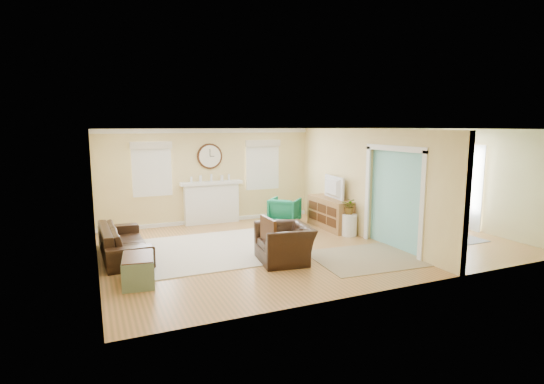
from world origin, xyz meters
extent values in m
plane|color=olive|center=(0.00, 0.00, 0.00)|extent=(9.00, 9.00, 0.00)
cube|color=#D6B978|center=(0.00, 3.00, 1.30)|extent=(9.00, 0.02, 2.60)
cube|color=#D6B978|center=(0.00, -3.00, 1.30)|extent=(9.00, 0.02, 2.60)
cube|color=#D6B978|center=(-4.50, 0.00, 1.30)|extent=(0.02, 6.00, 2.60)
cube|color=#D6B978|center=(4.50, 0.00, 1.30)|extent=(0.02, 6.00, 2.60)
cube|color=white|center=(0.00, 0.00, 2.60)|extent=(9.00, 6.00, 0.02)
cube|color=#D6B978|center=(1.50, 1.40, 1.30)|extent=(0.12, 3.20, 2.60)
cube|color=#D6B978|center=(1.50, -2.50, 1.30)|extent=(0.12, 1.00, 2.60)
cube|color=#D6B978|center=(1.50, -1.10, 2.40)|extent=(0.12, 1.80, 0.40)
cube|color=white|center=(1.43, -0.20, 1.10)|extent=(0.04, 0.12, 2.20)
cube|color=white|center=(1.43, -2.00, 1.10)|extent=(0.04, 0.12, 2.20)
cube|color=white|center=(1.43, -1.10, 2.20)|extent=(0.04, 1.92, 0.12)
cube|color=#7FCFD2|center=(1.57, 0.00, 1.30)|extent=(0.02, 6.00, 2.60)
cube|color=white|center=(-1.50, 2.88, 0.55)|extent=(1.50, 0.24, 1.10)
cube|color=white|center=(-1.50, 2.85, 1.13)|extent=(1.70, 0.30, 0.08)
cube|color=black|center=(-1.50, 2.98, 0.50)|extent=(0.85, 0.02, 0.75)
cube|color=gold|center=(-1.50, 2.87, 0.42)|extent=(0.85, 0.02, 0.62)
cylinder|color=#3F2410|center=(-1.50, 2.97, 1.85)|extent=(0.70, 0.06, 0.70)
cylinder|color=silver|center=(-1.50, 2.94, 1.85)|extent=(0.60, 0.01, 0.60)
cube|color=black|center=(-1.50, 2.93, 1.95)|extent=(0.02, 0.01, 0.20)
cube|color=black|center=(-1.44, 2.93, 1.85)|extent=(0.12, 0.01, 0.02)
cube|color=white|center=(-3.05, 2.98, 1.55)|extent=(0.90, 0.03, 1.30)
cube|color=white|center=(-3.05, 2.95, 1.55)|extent=(1.00, 0.04, 1.40)
cube|color=beige|center=(-3.05, 2.91, 2.18)|extent=(1.05, 0.10, 0.18)
cube|color=white|center=(0.05, 2.98, 1.55)|extent=(0.90, 0.03, 1.30)
cube|color=white|center=(0.05, 2.95, 1.55)|extent=(1.00, 0.04, 1.40)
cube|color=beige|center=(0.05, 2.91, 2.18)|extent=(1.05, 0.10, 0.18)
cube|color=white|center=(4.47, 0.00, 1.10)|extent=(0.03, 1.60, 2.10)
cube|color=white|center=(4.44, 0.00, 1.10)|extent=(0.03, 1.70, 2.20)
cylinder|color=gold|center=(3.00, 0.00, 2.45)|extent=(0.02, 0.02, 0.30)
sphere|color=white|center=(3.00, 0.00, 2.20)|extent=(0.30, 0.30, 0.30)
cube|color=beige|center=(-2.32, 0.36, 0.01)|extent=(3.33, 2.89, 0.02)
cube|color=gray|center=(0.54, -1.46, 0.01)|extent=(2.25, 1.88, 0.01)
cube|color=slate|center=(2.77, -0.12, 0.01)|extent=(2.35, 2.94, 0.01)
imported|color=black|center=(-3.98, 0.64, 0.32)|extent=(0.95, 2.25, 0.65)
imported|color=black|center=(-1.08, -0.97, 0.37)|extent=(1.12, 1.24, 0.73)
imported|color=#176152|center=(0.34, 2.05, 0.35)|extent=(1.09, 1.09, 0.71)
cube|color=gray|center=(-3.88, -1.06, 0.23)|extent=(0.61, 0.90, 0.47)
cube|color=#3F2410|center=(-3.88, -1.06, 0.48)|extent=(0.58, 0.85, 0.02)
cube|color=#956C44|center=(1.22, 1.07, 0.40)|extent=(0.53, 1.60, 0.80)
cube|color=#3F2410|center=(0.95, 0.59, 0.55)|extent=(0.01, 0.43, 0.22)
cube|color=#3F2410|center=(0.95, 0.59, 0.28)|extent=(0.01, 0.43, 0.22)
cube|color=#3F2410|center=(0.95, 1.07, 0.55)|extent=(0.01, 0.43, 0.22)
cube|color=#3F2410|center=(0.95, 1.07, 0.28)|extent=(0.01, 0.43, 0.22)
cube|color=#3F2410|center=(0.95, 1.55, 0.55)|extent=(0.01, 0.43, 0.22)
cube|color=#3F2410|center=(0.95, 1.55, 0.28)|extent=(0.01, 0.43, 0.22)
imported|color=black|center=(1.20, 1.07, 1.09)|extent=(0.21, 1.02, 0.58)
cylinder|color=white|center=(1.23, 0.21, 0.27)|extent=(0.37, 0.37, 0.54)
imported|color=#337F33|center=(1.23, 0.21, 0.74)|extent=(0.47, 0.48, 0.40)
imported|color=#3F2410|center=(2.77, -0.12, 0.34)|extent=(1.10, 1.95, 0.68)
cube|color=slate|center=(2.82, 0.97, 0.44)|extent=(0.49, 0.49, 0.05)
cube|color=slate|center=(2.82, 0.97, 0.68)|extent=(0.41, 0.15, 0.48)
cylinder|color=black|center=(3.02, 1.09, 0.20)|extent=(0.03, 0.03, 0.41)
cylinder|color=black|center=(2.94, 0.77, 0.20)|extent=(0.03, 0.03, 0.41)
cylinder|color=black|center=(2.70, 1.17, 0.20)|extent=(0.03, 0.03, 0.41)
cylinder|color=black|center=(2.62, 0.85, 0.20)|extent=(0.03, 0.03, 0.41)
cube|color=slate|center=(2.79, -1.21, 0.47)|extent=(0.53, 0.53, 0.05)
cube|color=slate|center=(2.79, -1.21, 0.73)|extent=(0.44, 0.15, 0.52)
cylinder|color=black|center=(2.57, -1.34, 0.22)|extent=(0.03, 0.03, 0.44)
cylinder|color=black|center=(2.66, -0.99, 0.22)|extent=(0.03, 0.03, 0.44)
cylinder|color=black|center=(2.92, -1.42, 0.22)|extent=(0.03, 0.03, 0.44)
cylinder|color=black|center=(3.01, -1.08, 0.22)|extent=(0.03, 0.03, 0.44)
cube|color=white|center=(2.17, -0.17, 0.42)|extent=(0.44, 0.44, 0.05)
cube|color=white|center=(2.17, -0.17, 0.66)|extent=(0.09, 0.40, 0.47)
cylinder|color=black|center=(2.00, -0.03, 0.20)|extent=(0.03, 0.03, 0.40)
cylinder|color=black|center=(2.32, 0.00, 0.20)|extent=(0.03, 0.03, 0.40)
cylinder|color=black|center=(2.03, -0.35, 0.20)|extent=(0.03, 0.03, 0.40)
cylinder|color=black|center=(2.35, -0.32, 0.20)|extent=(0.03, 0.03, 0.40)
cube|color=slate|center=(3.35, -0.06, 0.44)|extent=(0.45, 0.45, 0.05)
cube|color=slate|center=(3.35, -0.06, 0.69)|extent=(0.09, 0.42, 0.49)
cylinder|color=black|center=(3.54, -0.20, 0.21)|extent=(0.03, 0.03, 0.41)
cylinder|color=black|center=(3.20, -0.24, 0.21)|extent=(0.03, 0.03, 0.41)
cylinder|color=black|center=(3.50, 0.13, 0.21)|extent=(0.03, 0.03, 0.41)
cylinder|color=black|center=(3.17, 0.09, 0.21)|extent=(0.03, 0.03, 0.41)
camera|label=1|loc=(-4.54, -8.33, 2.67)|focal=28.00mm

